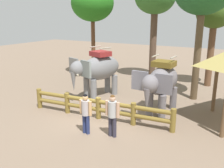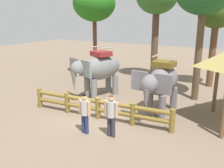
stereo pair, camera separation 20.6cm
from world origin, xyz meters
name	(u,v)px [view 2 (the right image)]	position (x,y,z in m)	size (l,w,h in m)	color
ground_plane	(101,116)	(0.00, 0.00, 0.00)	(60.00, 60.00, 0.00)	#7A6552
log_fence	(98,106)	(0.00, -0.24, 0.61)	(7.29, 0.87, 1.05)	olive
elephant_near_left	(98,69)	(-1.84, 2.60, 1.70)	(2.48, 3.60, 3.02)	slate
elephant_center	(161,82)	(2.37, 1.79, 1.64)	(1.94, 3.40, 2.92)	slate
tourist_woman_in_black	(85,111)	(0.40, -1.82, 1.00)	(0.61, 0.36, 1.73)	navy
tourist_man_in_blue	(111,113)	(1.49, -1.53, 1.04)	(0.63, 0.35, 1.79)	#2F2D3D
tree_far_right	(216,16)	(3.59, 8.45, 4.78)	(2.39, 2.39, 5.99)	brown
tree_deep_back	(94,4)	(-5.19, 7.20, 5.67)	(3.31, 3.31, 7.13)	brown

